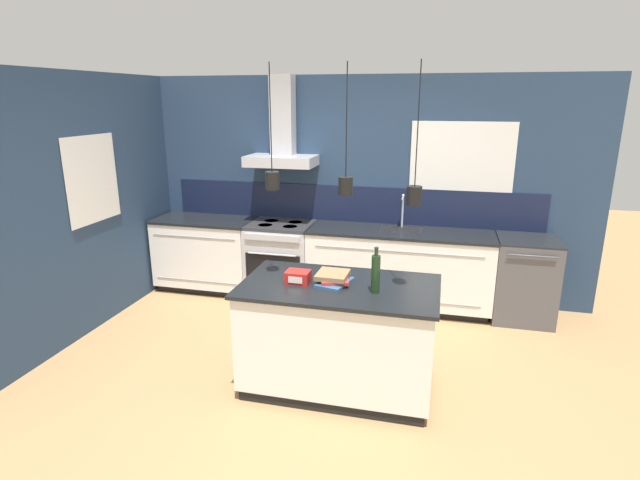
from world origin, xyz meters
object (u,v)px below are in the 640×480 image
Objects in this scene: oven_range at (281,260)px; book_stack at (334,278)px; bottle_on_island at (376,273)px; red_supply_box at (298,277)px; dishwasher at (524,279)px.

book_stack is (1.04, -1.78, 0.50)m from oven_range.
bottle_on_island is at bearing -53.69° from oven_range.
oven_range is at bearing 112.38° from red_supply_box.
dishwasher is 2.77m from red_supply_box.
book_stack reaches higher than dishwasher.
dishwasher is 2.56× the size of book_stack.
oven_range and dishwasher have the same top height.
book_stack is at bearing 11.75° from red_supply_box.
bottle_on_island is 0.64m from red_supply_box.
oven_range is 2.42m from bottle_on_island.
bottle_on_island reaches higher than dishwasher.
book_stack is (-0.35, 0.11, -0.11)m from bottle_on_island.
red_supply_box is at bearing -67.62° from oven_range.
dishwasher is at bearing 54.05° from bottle_on_island.
red_supply_box is (0.76, -1.83, 0.50)m from oven_range.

